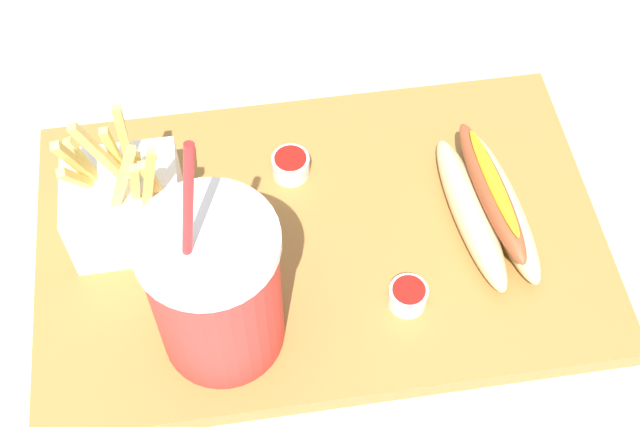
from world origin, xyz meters
TOP-DOWN VIEW (x-y plane):
  - ground_plane at (0.00, 0.00)m, footprint 2.40×2.40m
  - food_tray at (0.00, 0.00)m, footprint 0.49×0.31m
  - soda_cup at (0.09, 0.08)m, footprint 0.10×0.10m
  - fries_basket at (0.16, -0.03)m, footprint 0.10×0.08m
  - hot_dog_1 at (-0.15, 0.01)m, footprint 0.07×0.17m
  - ketchup_cup_1 at (0.08, -0.03)m, footprint 0.03×0.03m
  - ketchup_cup_2 at (0.02, -0.07)m, footprint 0.03×0.03m
  - ketchup_cup_3 at (-0.06, 0.08)m, footprint 0.03×0.03m

SIDE VIEW (x-z plane):
  - ground_plane at x=0.00m, z-range -0.02..0.00m
  - food_tray at x=0.00m, z-range 0.00..0.02m
  - ketchup_cup_1 at x=0.08m, z-range 0.02..0.04m
  - ketchup_cup_3 at x=-0.06m, z-range 0.02..0.04m
  - ketchup_cup_2 at x=0.02m, z-range 0.02..0.04m
  - hot_dog_1 at x=-0.15m, z-range 0.01..0.07m
  - fries_basket at x=0.16m, z-range -0.01..0.14m
  - soda_cup at x=0.09m, z-range -0.03..0.21m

